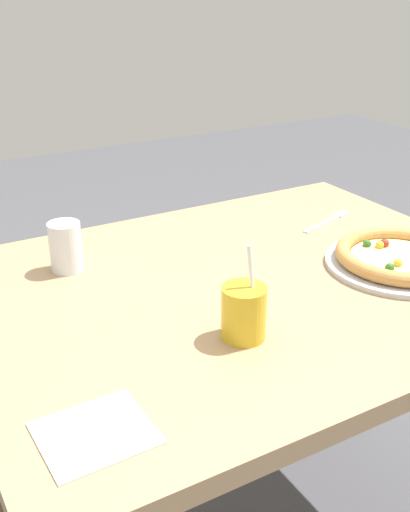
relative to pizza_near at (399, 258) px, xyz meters
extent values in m
cube|color=tan|center=(-0.34, 0.12, -0.04)|extent=(1.21, 0.93, 0.04)
cylinder|color=#826748|center=(0.18, 0.50, -0.42)|extent=(0.07, 0.07, 0.71)
cylinder|color=#B7B7BC|center=(0.00, 0.00, -0.01)|extent=(0.33, 0.33, 0.01)
cylinder|color=#E5CC7F|center=(0.00, 0.00, 0.00)|extent=(0.22, 0.22, 0.01)
torus|color=#C68C47|center=(0.00, 0.00, 0.01)|extent=(0.29, 0.29, 0.03)
sphere|color=gold|center=(0.00, 0.07, 0.01)|extent=(0.02, 0.02, 0.02)
sphere|color=maroon|center=(0.02, 0.07, 0.01)|extent=(0.02, 0.02, 0.02)
sphere|color=#2D6623|center=(-0.02, 0.09, 0.01)|extent=(0.02, 0.02, 0.02)
sphere|color=#2D6623|center=(-0.07, -0.04, 0.01)|extent=(0.02, 0.02, 0.02)
sphere|color=gold|center=(-0.03, -0.03, 0.01)|extent=(0.02, 0.02, 0.02)
cylinder|color=gold|center=(-0.47, -0.08, 0.03)|extent=(0.08, 0.08, 0.10)
cylinder|color=white|center=(-0.46, -0.08, 0.11)|extent=(0.01, 0.02, 0.09)
cylinder|color=silver|center=(-0.66, 0.36, 0.04)|extent=(0.07, 0.07, 0.11)
cube|color=white|center=(-0.65, 0.35, 0.06)|extent=(0.04, 0.04, 0.03)
cube|color=white|center=(-0.67, 0.37, 0.08)|extent=(0.03, 0.03, 0.02)
cube|color=white|center=(-0.65, 0.36, 0.06)|extent=(0.03, 0.03, 0.03)
cube|color=white|center=(-0.80, -0.19, -0.02)|extent=(0.16, 0.15, 0.00)
cube|color=silver|center=(0.02, 0.29, -0.02)|extent=(0.16, 0.06, 0.00)
cube|color=silver|center=(0.11, 0.32, -0.02)|extent=(0.05, 0.04, 0.00)
camera|label=1|loc=(-1.02, -0.89, 0.58)|focal=43.45mm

